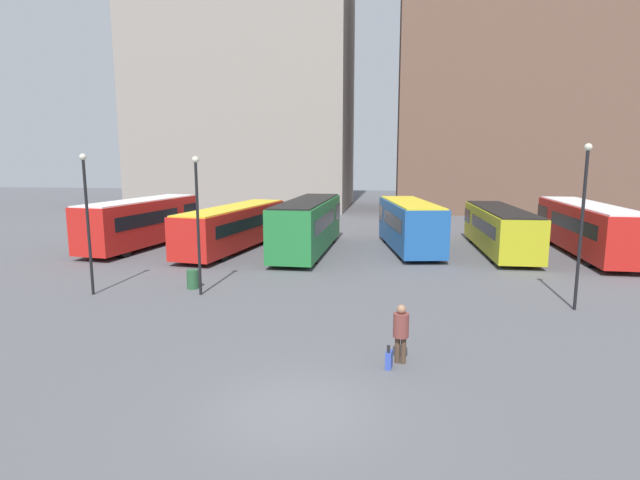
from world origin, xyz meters
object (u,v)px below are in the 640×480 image
bus_0 (142,221)px  bus_3 (409,224)px  bus_1 (235,226)px  bus_5 (586,227)px  traveler (401,329)px  lamp_post_2 (87,214)px  suitcase (389,359)px  bus_2 (308,223)px  lamp_post_1 (198,215)px  bus_4 (499,228)px  trash_bin (193,279)px  lamp_post_0 (582,215)px

bus_0 → bus_3: 17.34m
bus_1 → bus_5: bearing=-78.0°
traveler → lamp_post_2: 14.31m
bus_0 → suitcase: size_ratio=14.53×
bus_0 → bus_2: (11.00, 0.09, 0.05)m
lamp_post_1 → bus_2: bearing=74.5°
bus_2 → bus_4: size_ratio=1.04×
lamp_post_1 → lamp_post_2: lamp_post_2 is taller
bus_4 → suitcase: bus_4 is taller
bus_1 → traveler: size_ratio=6.87×
bus_4 → bus_5: (5.08, -0.05, 0.18)m
bus_2 → bus_3: (6.27, 1.47, -0.09)m
bus_2 → lamp_post_2: (-7.55, -11.24, 1.74)m
bus_0 → bus_1: bearing=-80.8°
lamp_post_1 → bus_1: bearing=99.7°
suitcase → bus_3: bearing=5.4°
traveler → lamp_post_1: 10.65m
bus_0 → bus_2: bus_2 is taller
bus_5 → lamp_post_1: (-19.84, -12.13, 1.77)m
bus_5 → lamp_post_2: lamp_post_2 is taller
bus_2 → trash_bin: (-3.68, -9.69, -1.33)m
bus_5 → lamp_post_1: 23.33m
bus_5 → bus_4: bearing=90.3°
bus_5 → lamp_post_1: size_ratio=2.11×
bus_1 → lamp_post_1: 11.04m
bus_5 → trash_bin: bearing=119.4°
lamp_post_0 → bus_4: bearing=91.8°
bus_0 → bus_1: 6.22m
bus_5 → trash_bin: (-20.57, -11.19, -1.25)m
bus_0 → traveler: 23.41m
bus_3 → traveler: 18.27m
suitcase → bus_4: bearing=-10.7°
trash_bin → bus_5: bearing=28.5°
suitcase → bus_0: bearing=52.3°
bus_1 → bus_4: 16.66m
bus_1 → lamp_post_2: (-2.77, -11.32, 1.99)m
bus_0 → bus_3: bearing=-77.1°
trash_bin → lamp_post_0: bearing=-3.5°
bus_1 → bus_3: (11.06, 1.40, 0.16)m
bus_3 → bus_5: 10.62m
bus_3 → trash_bin: size_ratio=11.54×
suitcase → lamp_post_2: bearing=73.9°
bus_3 → lamp_post_0: (5.93, -12.15, 2.01)m
bus_5 → traveler: bearing=148.7°
bus_0 → bus_2: bearing=-81.8°
suitcase → lamp_post_2: size_ratio=0.12×
bus_1 → suitcase: 19.91m
bus_2 → bus_5: size_ratio=0.93×
bus_3 → bus_5: (10.62, 0.03, 0.01)m
bus_3 → lamp_post_1: bearing=133.1°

